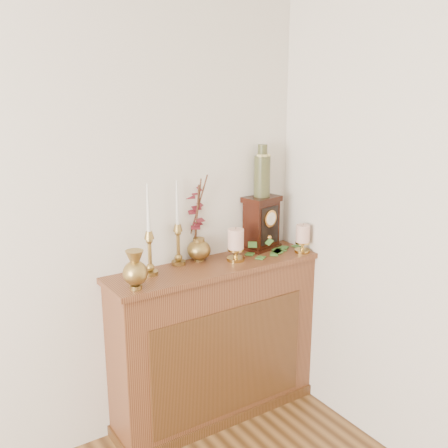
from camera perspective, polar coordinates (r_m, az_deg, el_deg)
console_shelf at (r=3.07m, az=-0.90°, el=-13.10°), size 1.24×0.34×0.93m
candlestick_left at (r=2.69m, az=-8.12°, el=-2.36°), size 0.08×0.08×0.48m
candlestick_center at (r=2.83m, az=-5.03°, el=-1.48°), size 0.08×0.08×0.46m
bud_vase at (r=2.53m, az=-9.64°, el=-4.99°), size 0.12×0.12×0.19m
ginger_jar at (r=2.90m, az=-3.04°, el=0.32°), size 0.20×0.21×0.49m
pillar_candle_left at (r=2.90m, az=1.29°, el=-2.09°), size 0.10×0.10×0.19m
pillar_candle_right at (r=3.08m, az=8.57°, el=-1.42°), size 0.09×0.09×0.18m
ivy_garland at (r=3.15m, az=6.11°, el=-2.46°), size 0.47×0.22×0.09m
mantel_clock at (r=3.11m, az=4.11°, el=0.09°), size 0.24×0.19×0.32m
ceramic_vase at (r=3.05m, az=4.17°, el=5.51°), size 0.09×0.09×0.30m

